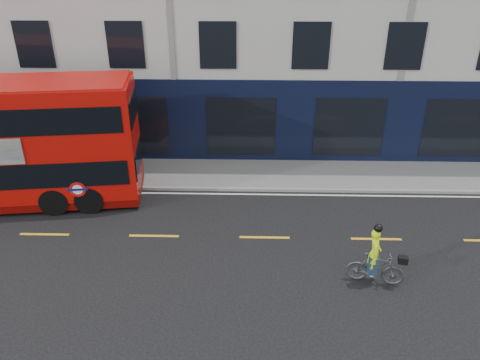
{
  "coord_description": "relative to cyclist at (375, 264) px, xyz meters",
  "views": [
    {
      "loc": [
        3.46,
        -12.53,
        9.52
      ],
      "look_at": [
        3.1,
        2.25,
        1.93
      ],
      "focal_mm": 35.0,
      "sensor_mm": 36.0,
      "label": 1
    }
  ],
  "objects": [
    {
      "name": "ground",
      "position": [
        -7.32,
        0.88,
        -0.7
      ],
      "size": [
        120.0,
        120.0,
        0.0
      ],
      "primitive_type": "plane",
      "color": "black",
      "rests_on": "ground"
    },
    {
      "name": "pavement",
      "position": [
        -7.32,
        7.38,
        -0.64
      ],
      "size": [
        60.0,
        3.0,
        0.12
      ],
      "primitive_type": "cube",
      "color": "slate",
      "rests_on": "ground"
    },
    {
      "name": "kerb",
      "position": [
        -7.32,
        5.88,
        -0.64
      ],
      "size": [
        60.0,
        0.12,
        0.13
      ],
      "primitive_type": "cube",
      "color": "gray",
      "rests_on": "ground"
    },
    {
      "name": "road_edge_line",
      "position": [
        -7.32,
        5.58,
        -0.7
      ],
      "size": [
        58.0,
        0.1,
        0.01
      ],
      "primitive_type": "cube",
      "color": "silver",
      "rests_on": "ground"
    },
    {
      "name": "lane_dashes",
      "position": [
        -7.32,
        2.38,
        -0.7
      ],
      "size": [
        58.0,
        0.12,
        0.01
      ],
      "primitive_type": null,
      "color": "gold",
      "rests_on": "ground"
    },
    {
      "name": "cyclist",
      "position": [
        0.0,
        0.0,
        0.0
      ],
      "size": [
        1.84,
        0.85,
        2.12
      ],
      "rotation": [
        0.0,
        0.0,
        -0.2
      ],
      "color": "#47494C",
      "rests_on": "ground"
    }
  ]
}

